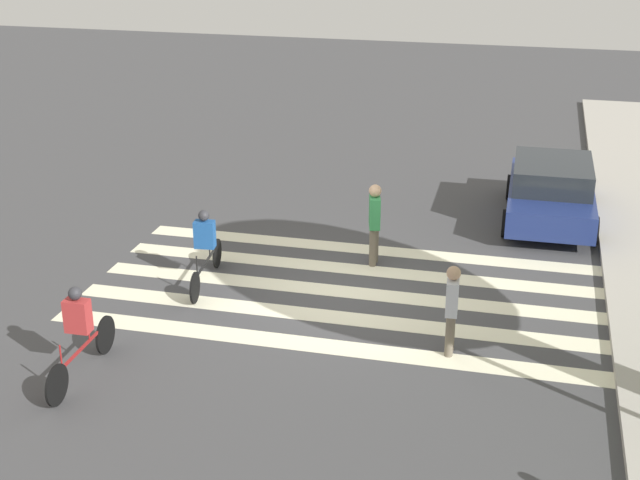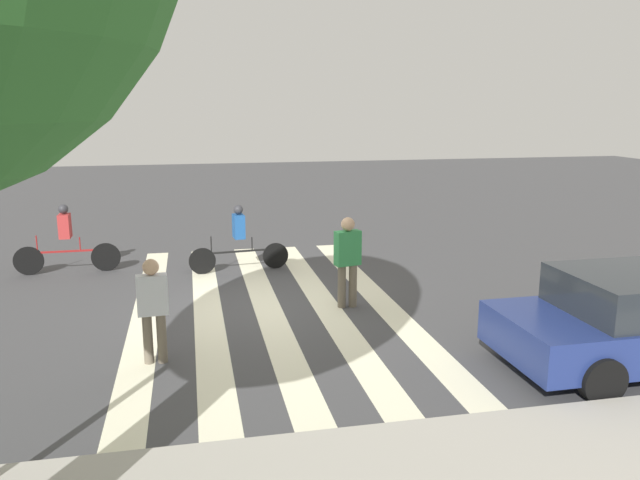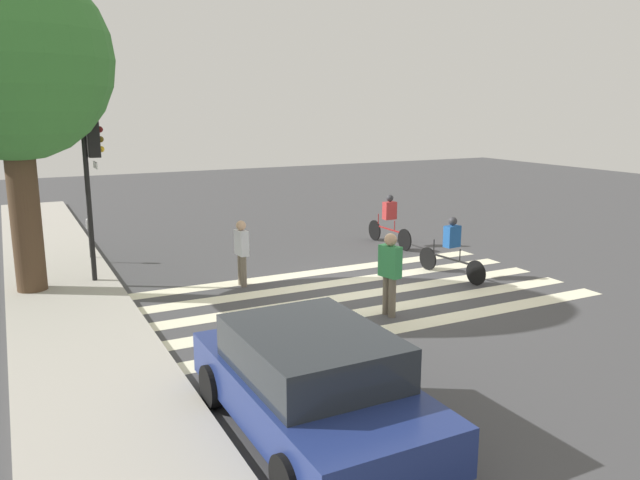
{
  "view_description": "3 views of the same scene",
  "coord_description": "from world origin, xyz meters",
  "px_view_note": "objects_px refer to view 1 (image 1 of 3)",
  "views": [
    {
      "loc": [
        15.61,
        3.36,
        7.51
      ],
      "look_at": [
        0.89,
        -0.27,
        1.42
      ],
      "focal_mm": 50.0,
      "sensor_mm": 36.0,
      "label": 1
    },
    {
      "loc": [
        1.37,
        11.47,
        3.86
      ],
      "look_at": [
        -1.18,
        -0.65,
        1.14
      ],
      "focal_mm": 35.0,
      "sensor_mm": 36.0,
      "label": 2
    },
    {
      "loc": [
        -12.01,
        7.26,
        4.3
      ],
      "look_at": [
        1.13,
        0.58,
        1.14
      ],
      "focal_mm": 35.0,
      "sensor_mm": 36.0,
      "label": 3
    }
  ],
  "objects_px": {
    "car_parked_silver_sedan": "(551,191)",
    "pedestrian_adult_yellow_jacket": "(374,220)",
    "cyclist_near_curb": "(205,244)",
    "pedestrian_child_with_backpack": "(452,305)",
    "cyclist_far_lane": "(79,330)"
  },
  "relations": [
    {
      "from": "pedestrian_adult_yellow_jacket",
      "to": "cyclist_near_curb",
      "type": "relative_size",
      "value": 0.75
    },
    {
      "from": "pedestrian_adult_yellow_jacket",
      "to": "car_parked_silver_sedan",
      "type": "relative_size",
      "value": 0.41
    },
    {
      "from": "cyclist_far_lane",
      "to": "car_parked_silver_sedan",
      "type": "relative_size",
      "value": 0.54
    },
    {
      "from": "car_parked_silver_sedan",
      "to": "cyclist_near_curb",
      "type": "bearing_deg",
      "value": -51.38
    },
    {
      "from": "pedestrian_adult_yellow_jacket",
      "to": "cyclist_far_lane",
      "type": "xyz_separation_m",
      "value": [
        5.73,
        -3.74,
        -0.13
      ]
    },
    {
      "from": "car_parked_silver_sedan",
      "to": "pedestrian_adult_yellow_jacket",
      "type": "bearing_deg",
      "value": -45.42
    },
    {
      "from": "pedestrian_child_with_backpack",
      "to": "car_parked_silver_sedan",
      "type": "relative_size",
      "value": 0.38
    },
    {
      "from": "cyclist_near_curb",
      "to": "pedestrian_child_with_backpack",
      "type": "bearing_deg",
      "value": 65.73
    },
    {
      "from": "pedestrian_adult_yellow_jacket",
      "to": "cyclist_far_lane",
      "type": "relative_size",
      "value": 0.75
    },
    {
      "from": "pedestrian_adult_yellow_jacket",
      "to": "pedestrian_child_with_backpack",
      "type": "bearing_deg",
      "value": -163.68
    },
    {
      "from": "pedestrian_adult_yellow_jacket",
      "to": "pedestrian_child_with_backpack",
      "type": "distance_m",
      "value": 4.03
    },
    {
      "from": "cyclist_far_lane",
      "to": "car_parked_silver_sedan",
      "type": "bearing_deg",
      "value": 141.04
    },
    {
      "from": "pedestrian_adult_yellow_jacket",
      "to": "cyclist_near_curb",
      "type": "xyz_separation_m",
      "value": [
        1.82,
        -3.07,
        -0.14
      ]
    },
    {
      "from": "cyclist_near_curb",
      "to": "car_parked_silver_sedan",
      "type": "xyz_separation_m",
      "value": [
        -5.42,
        6.65,
        -0.12
      ]
    },
    {
      "from": "cyclist_near_curb",
      "to": "car_parked_silver_sedan",
      "type": "height_order",
      "value": "cyclist_near_curb"
    }
  ]
}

